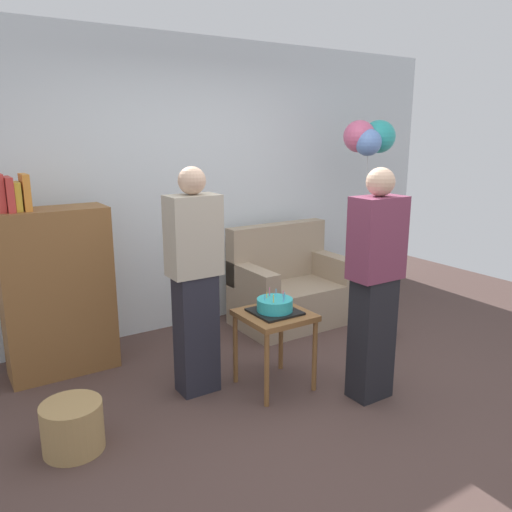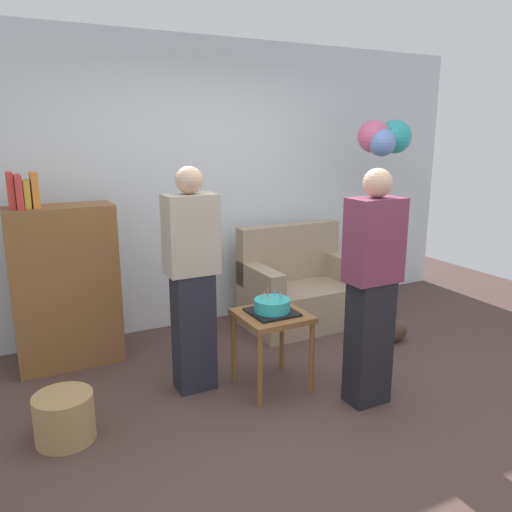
{
  "view_description": "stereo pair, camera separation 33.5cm",
  "coord_description": "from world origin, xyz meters",
  "px_view_note": "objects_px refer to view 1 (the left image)",
  "views": [
    {
      "loc": [
        -2.1,
        -2.39,
        1.86
      ],
      "look_at": [
        -0.09,
        0.72,
        0.95
      ],
      "focal_mm": 35.88,
      "sensor_mm": 36.0,
      "label": 1
    },
    {
      "loc": [
        -1.81,
        -2.56,
        1.86
      ],
      "look_at": [
        -0.09,
        0.72,
        0.95
      ],
      "focal_mm": 35.88,
      "sensor_mm": 36.0,
      "label": 2
    }
  ],
  "objects_px": {
    "side_table": "(275,324)",
    "birthday_cake": "(275,306)",
    "wicker_basket": "(73,427)",
    "couch": "(289,289)",
    "bookshelf": "(57,290)",
    "handbag": "(385,327)",
    "person_holding_cake": "(375,285)",
    "balloon_bunch": "(371,138)",
    "person_blowing_candles": "(195,281)"
  },
  "relations": [
    {
      "from": "handbag",
      "to": "balloon_bunch",
      "type": "xyz_separation_m",
      "value": [
        0.3,
        0.6,
        1.7
      ]
    },
    {
      "from": "wicker_basket",
      "to": "person_blowing_candles",
      "type": "bearing_deg",
      "value": 14.95
    },
    {
      "from": "bookshelf",
      "to": "wicker_basket",
      "type": "height_order",
      "value": "bookshelf"
    },
    {
      "from": "birthday_cake",
      "to": "handbag",
      "type": "bearing_deg",
      "value": 8.51
    },
    {
      "from": "person_holding_cake",
      "to": "wicker_basket",
      "type": "relative_size",
      "value": 4.53
    },
    {
      "from": "bookshelf",
      "to": "person_blowing_candles",
      "type": "height_order",
      "value": "person_blowing_candles"
    },
    {
      "from": "couch",
      "to": "handbag",
      "type": "height_order",
      "value": "couch"
    },
    {
      "from": "couch",
      "to": "handbag",
      "type": "relative_size",
      "value": 3.93
    },
    {
      "from": "couch",
      "to": "handbag",
      "type": "bearing_deg",
      "value": -58.41
    },
    {
      "from": "birthday_cake",
      "to": "handbag",
      "type": "height_order",
      "value": "birthday_cake"
    },
    {
      "from": "side_table",
      "to": "couch",
      "type": "bearing_deg",
      "value": 48.99
    },
    {
      "from": "person_holding_cake",
      "to": "bookshelf",
      "type": "bearing_deg",
      "value": -54.03
    },
    {
      "from": "bookshelf",
      "to": "birthday_cake",
      "type": "relative_size",
      "value": 4.9
    },
    {
      "from": "bookshelf",
      "to": "person_holding_cake",
      "type": "distance_m",
      "value": 2.38
    },
    {
      "from": "wicker_basket",
      "to": "couch",
      "type": "bearing_deg",
      "value": 23.49
    },
    {
      "from": "birthday_cake",
      "to": "person_blowing_candles",
      "type": "bearing_deg",
      "value": 153.28
    },
    {
      "from": "side_table",
      "to": "person_blowing_candles",
      "type": "bearing_deg",
      "value": 153.28
    },
    {
      "from": "bookshelf",
      "to": "person_holding_cake",
      "type": "height_order",
      "value": "person_holding_cake"
    },
    {
      "from": "balloon_bunch",
      "to": "side_table",
      "type": "bearing_deg",
      "value": -154.39
    },
    {
      "from": "couch",
      "to": "person_holding_cake",
      "type": "xyz_separation_m",
      "value": [
        -0.4,
        -1.51,
        0.49
      ]
    },
    {
      "from": "person_holding_cake",
      "to": "side_table",
      "type": "bearing_deg",
      "value": -56.49
    },
    {
      "from": "couch",
      "to": "side_table",
      "type": "xyz_separation_m",
      "value": [
        -0.89,
        -1.02,
        0.15
      ]
    },
    {
      "from": "side_table",
      "to": "birthday_cake",
      "type": "xyz_separation_m",
      "value": [
        0.0,
        -0.0,
        0.14
      ]
    },
    {
      "from": "couch",
      "to": "balloon_bunch",
      "type": "bearing_deg",
      "value": -14.96
    },
    {
      "from": "person_blowing_candles",
      "to": "wicker_basket",
      "type": "xyz_separation_m",
      "value": [
        -0.95,
        -0.25,
        -0.68
      ]
    },
    {
      "from": "birthday_cake",
      "to": "person_blowing_candles",
      "type": "height_order",
      "value": "person_blowing_candles"
    },
    {
      "from": "bookshelf",
      "to": "person_blowing_candles",
      "type": "distance_m",
      "value": 1.16
    },
    {
      "from": "bookshelf",
      "to": "person_blowing_candles",
      "type": "relative_size",
      "value": 0.96
    },
    {
      "from": "balloon_bunch",
      "to": "bookshelf",
      "type": "bearing_deg",
      "value": 173.96
    },
    {
      "from": "person_holding_cake",
      "to": "handbag",
      "type": "bearing_deg",
      "value": -153.61
    },
    {
      "from": "person_blowing_candles",
      "to": "handbag",
      "type": "bearing_deg",
      "value": 12.22
    },
    {
      "from": "bookshelf",
      "to": "side_table",
      "type": "height_order",
      "value": "bookshelf"
    },
    {
      "from": "person_holding_cake",
      "to": "wicker_basket",
      "type": "distance_m",
      "value": 2.12
    },
    {
      "from": "bookshelf",
      "to": "handbag",
      "type": "xyz_separation_m",
      "value": [
        2.65,
        -0.91,
        -0.57
      ]
    },
    {
      "from": "side_table",
      "to": "person_holding_cake",
      "type": "relative_size",
      "value": 0.36
    },
    {
      "from": "couch",
      "to": "wicker_basket",
      "type": "xyz_separation_m",
      "value": [
        -2.35,
        -1.02,
        -0.19
      ]
    },
    {
      "from": "person_holding_cake",
      "to": "handbag",
      "type": "height_order",
      "value": "person_holding_cake"
    },
    {
      "from": "side_table",
      "to": "handbag",
      "type": "distance_m",
      "value": 1.46
    },
    {
      "from": "couch",
      "to": "person_holding_cake",
      "type": "relative_size",
      "value": 0.67
    },
    {
      "from": "bookshelf",
      "to": "person_holding_cake",
      "type": "xyz_separation_m",
      "value": [
        1.75,
        -1.61,
        0.16
      ]
    },
    {
      "from": "bookshelf",
      "to": "wicker_basket",
      "type": "distance_m",
      "value": 1.25
    },
    {
      "from": "couch",
      "to": "balloon_bunch",
      "type": "relative_size",
      "value": 0.56
    },
    {
      "from": "bookshelf",
      "to": "side_table",
      "type": "distance_m",
      "value": 1.7
    },
    {
      "from": "couch",
      "to": "balloon_bunch",
      "type": "xyz_separation_m",
      "value": [
        0.8,
        -0.21,
        1.46
      ]
    },
    {
      "from": "birthday_cake",
      "to": "person_holding_cake",
      "type": "bearing_deg",
      "value": -45.06
    },
    {
      "from": "bookshelf",
      "to": "couch",
      "type": "bearing_deg",
      "value": -2.62
    },
    {
      "from": "couch",
      "to": "birthday_cake",
      "type": "xyz_separation_m",
      "value": [
        -0.89,
        -1.02,
        0.29
      ]
    },
    {
      "from": "side_table",
      "to": "birthday_cake",
      "type": "height_order",
      "value": "birthday_cake"
    },
    {
      "from": "person_holding_cake",
      "to": "balloon_bunch",
      "type": "distance_m",
      "value": 2.01
    },
    {
      "from": "bookshelf",
      "to": "balloon_bunch",
      "type": "bearing_deg",
      "value": -6.04
    }
  ]
}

